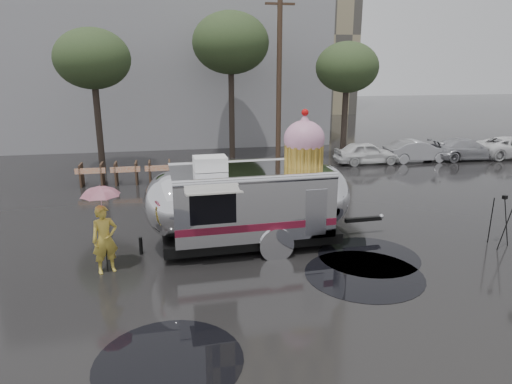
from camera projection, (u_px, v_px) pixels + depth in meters
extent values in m
plane|color=black|center=(307.00, 267.00, 12.44)|extent=(120.00, 120.00, 0.00)
cylinder|color=black|center=(169.00, 361.00, 8.51)|extent=(2.80, 2.80, 0.01)
cylinder|color=black|center=(369.00, 256.00, 13.10)|extent=(2.88, 2.88, 0.01)
cylinder|color=black|center=(364.00, 274.00, 11.97)|extent=(3.11, 3.11, 0.01)
cube|color=gray|center=(159.00, 45.00, 32.61)|extent=(22.00, 12.00, 13.00)
cylinder|color=#473323|center=(279.00, 78.00, 24.87)|extent=(0.28, 0.28, 9.00)
cube|color=#473323|center=(280.00, 4.00, 23.82)|extent=(1.60, 0.12, 0.12)
cylinder|color=#382D26|center=(98.00, 113.00, 22.67)|extent=(0.32, 0.32, 5.85)
ellipsoid|color=#283A1E|center=(92.00, 59.00, 21.96)|extent=(3.64, 3.64, 2.86)
cylinder|color=#382D26|center=(231.00, 99.00, 25.68)|extent=(0.32, 0.32, 6.75)
ellipsoid|color=#283A1E|center=(231.00, 43.00, 24.86)|extent=(4.20, 4.20, 3.30)
cylinder|color=#382D26|center=(345.00, 112.00, 25.04)|extent=(0.32, 0.32, 5.40)
ellipsoid|color=#283A1E|center=(347.00, 67.00, 24.38)|extent=(3.36, 3.36, 2.64)
cube|color=#473323|center=(81.00, 175.00, 20.42)|extent=(0.08, 0.80, 1.00)
cube|color=#473323|center=(102.00, 174.00, 20.58)|extent=(0.08, 0.80, 1.00)
cube|color=#E5590C|center=(90.00, 171.00, 20.07)|extent=(1.30, 0.04, 0.25)
cube|color=#473323|center=(116.00, 173.00, 20.68)|extent=(0.08, 0.80, 1.00)
cube|color=#473323|center=(137.00, 173.00, 20.84)|extent=(0.08, 0.80, 1.00)
cube|color=#E5590C|center=(125.00, 170.00, 20.34)|extent=(1.30, 0.04, 0.25)
cube|color=#473323|center=(150.00, 172.00, 20.95)|extent=(0.08, 0.80, 1.00)
cube|color=#473323|center=(170.00, 171.00, 21.11)|extent=(0.08, 0.80, 1.00)
cube|color=#E5590C|center=(159.00, 168.00, 20.60)|extent=(1.30, 0.04, 0.25)
imported|color=silver|center=(367.00, 151.00, 24.83)|extent=(4.00, 1.80, 1.40)
imported|color=#B2B2B7|center=(417.00, 149.00, 25.36)|extent=(4.00, 1.80, 1.40)
imported|color=#B2B2B7|center=(466.00, 147.00, 25.89)|extent=(4.20, 1.80, 1.44)
cube|color=silver|center=(249.00, 199.00, 13.54)|extent=(4.67, 2.58, 1.87)
ellipsoid|color=silver|center=(322.00, 194.00, 14.04)|extent=(1.66, 2.45, 1.87)
ellipsoid|color=silver|center=(171.00, 204.00, 13.05)|extent=(1.66, 2.45, 1.87)
cube|color=black|center=(250.00, 233.00, 13.84)|extent=(5.28, 2.29, 0.31)
cylinder|color=black|center=(275.00, 245.00, 12.95)|extent=(0.74, 0.26, 0.73)
cylinder|color=black|center=(258.00, 221.00, 14.96)|extent=(0.74, 0.26, 0.73)
cylinder|color=silver|center=(277.00, 245.00, 12.80)|extent=(1.00, 0.15, 1.00)
cube|color=black|center=(363.00, 219.00, 14.61)|extent=(1.25, 0.18, 0.12)
sphere|color=silver|center=(381.00, 216.00, 14.73)|extent=(0.17, 0.17, 0.17)
cylinder|color=black|center=(141.00, 246.00, 13.17)|extent=(0.11, 0.11, 0.52)
cube|color=maroon|center=(259.00, 227.00, 12.56)|extent=(4.57, 0.22, 0.21)
cube|color=maroon|center=(242.00, 202.00, 14.79)|extent=(4.57, 0.22, 0.21)
cube|color=black|center=(213.00, 209.00, 12.10)|extent=(1.25, 0.08, 0.83)
cube|color=#A7A49A|center=(214.00, 193.00, 11.72)|extent=(1.47, 0.58, 0.15)
cube|color=silver|center=(316.00, 213.00, 12.82)|extent=(0.62, 0.06, 1.35)
cube|color=white|center=(210.00, 163.00, 12.98)|extent=(0.96, 0.71, 0.39)
cylinder|color=gold|center=(304.00, 155.00, 13.56)|extent=(1.12, 1.12, 0.62)
ellipsoid|color=#D18FAD|center=(304.00, 139.00, 13.42)|extent=(1.25, 1.25, 1.08)
cone|color=#D18FAD|center=(305.00, 120.00, 13.27)|extent=(0.54, 0.54, 0.42)
sphere|color=red|center=(305.00, 112.00, 13.21)|extent=(0.22, 0.22, 0.21)
imported|color=gold|center=(105.00, 239.00, 11.90)|extent=(0.78, 0.65, 1.83)
imported|color=pink|center=(101.00, 201.00, 11.61)|extent=(1.23, 1.23, 0.84)
cylinder|color=black|center=(105.00, 243.00, 11.92)|extent=(0.02, 0.02, 1.65)
cylinder|color=black|center=(506.00, 221.00, 13.78)|extent=(0.15, 0.33, 1.54)
cylinder|color=black|center=(491.00, 221.00, 13.76)|extent=(0.23, 0.29, 1.54)
cylinder|color=black|center=(506.00, 225.00, 13.38)|extent=(0.35, 0.08, 1.54)
cube|color=black|center=(505.00, 197.00, 13.43)|extent=(0.16, 0.15, 0.11)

